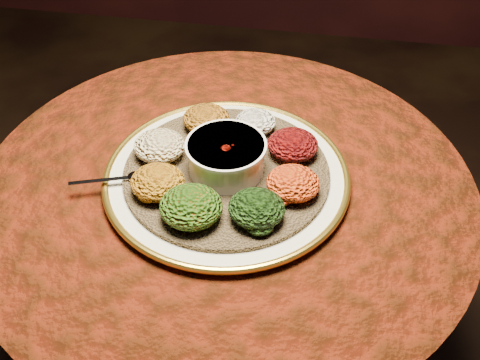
# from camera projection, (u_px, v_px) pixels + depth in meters

# --- Properties ---
(table) EXTENTS (0.96, 0.96, 0.73)m
(table) POSITION_uv_depth(u_px,v_px,m) (227.00, 238.00, 1.16)
(table) COLOR black
(table) RESTS_ON ground
(platter) EXTENTS (0.56, 0.56, 0.02)m
(platter) POSITION_uv_depth(u_px,v_px,m) (227.00, 176.00, 1.02)
(platter) COLOR beige
(platter) RESTS_ON table
(injera) EXTENTS (0.51, 0.51, 0.01)m
(injera) POSITION_uv_depth(u_px,v_px,m) (227.00, 171.00, 1.01)
(injera) COLOR brown
(injera) RESTS_ON platter
(stew_bowl) EXTENTS (0.15, 0.15, 0.06)m
(stew_bowl) POSITION_uv_depth(u_px,v_px,m) (226.00, 155.00, 0.98)
(stew_bowl) COLOR silver
(stew_bowl) RESTS_ON injera
(spoon) EXTENTS (0.14, 0.06, 0.01)m
(spoon) POSITION_uv_depth(u_px,v_px,m) (132.00, 177.00, 0.99)
(spoon) COLOR silver
(spoon) RESTS_ON injera
(portion_ayib) EXTENTS (0.08, 0.08, 0.04)m
(portion_ayib) POSITION_uv_depth(u_px,v_px,m) (256.00, 122.00, 1.08)
(portion_ayib) COLOR white
(portion_ayib) RESTS_ON injera
(portion_kitfo) EXTENTS (0.10, 0.09, 0.05)m
(portion_kitfo) POSITION_uv_depth(u_px,v_px,m) (293.00, 145.00, 1.03)
(portion_kitfo) COLOR black
(portion_kitfo) RESTS_ON injera
(portion_tikil) EXTENTS (0.10, 0.09, 0.05)m
(portion_tikil) POSITION_uv_depth(u_px,v_px,m) (293.00, 183.00, 0.95)
(portion_tikil) COLOR #A8660E
(portion_tikil) RESTS_ON injera
(portion_gomen) EXTENTS (0.10, 0.09, 0.05)m
(portion_gomen) POSITION_uv_depth(u_px,v_px,m) (257.00, 208.00, 0.90)
(portion_gomen) COLOR black
(portion_gomen) RESTS_ON injera
(portion_mixveg) EXTENTS (0.11, 0.10, 0.05)m
(portion_mixveg) POSITION_uv_depth(u_px,v_px,m) (191.00, 207.00, 0.90)
(portion_mixveg) COLOR #993609
(portion_mixveg) RESTS_ON injera
(portion_kik) EXTENTS (0.10, 0.09, 0.05)m
(portion_kik) POSITION_uv_depth(u_px,v_px,m) (158.00, 182.00, 0.95)
(portion_kik) COLOR #99630D
(portion_kik) RESTS_ON injera
(portion_timatim) EXTENTS (0.10, 0.09, 0.05)m
(portion_timatim) POSITION_uv_depth(u_px,v_px,m) (160.00, 146.00, 1.02)
(portion_timatim) COLOR #8B0808
(portion_timatim) RESTS_ON injera
(portion_shiro) EXTENTS (0.10, 0.09, 0.05)m
(portion_shiro) POSITION_uv_depth(u_px,v_px,m) (206.00, 119.00, 1.09)
(portion_shiro) COLOR #945111
(portion_shiro) RESTS_ON injera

